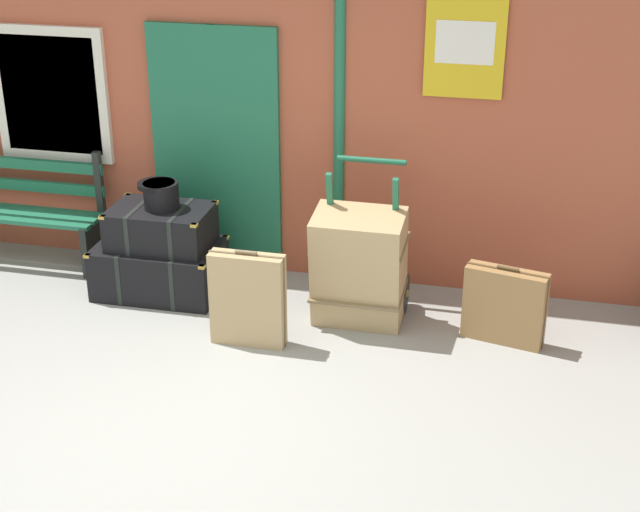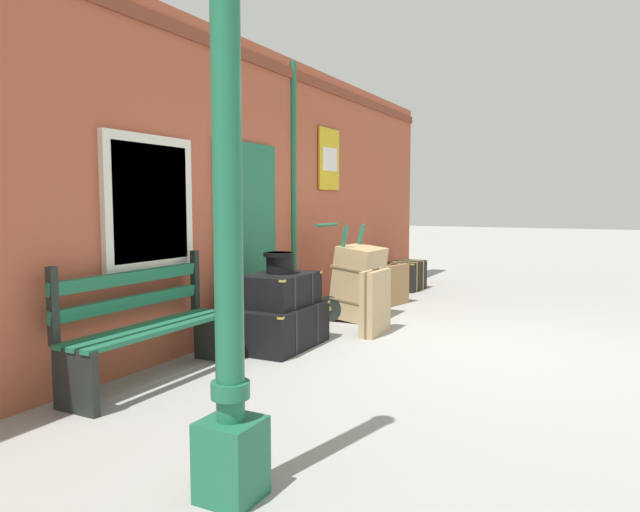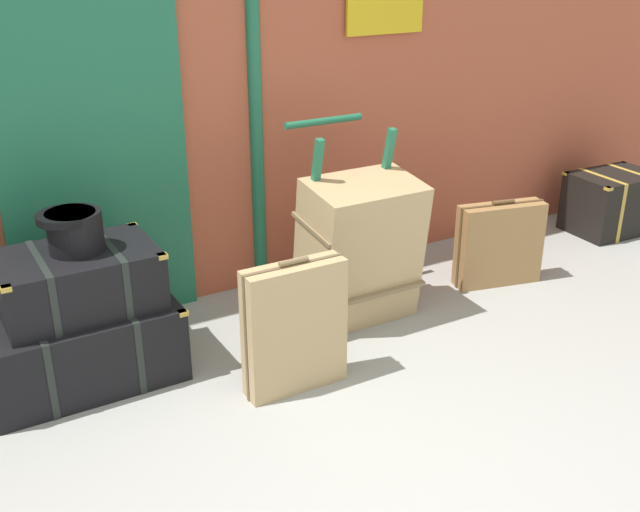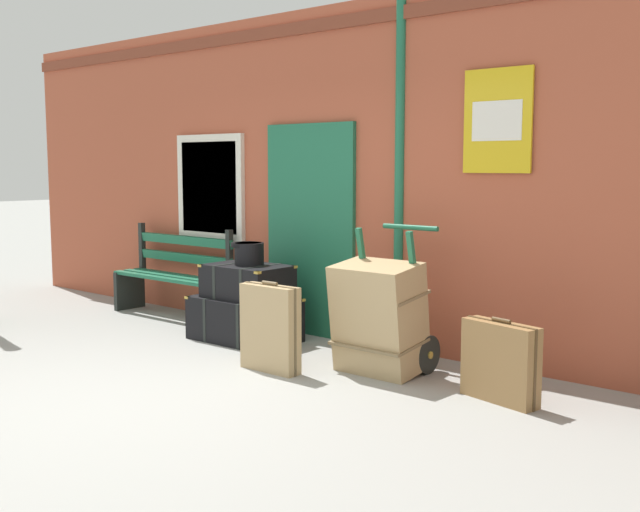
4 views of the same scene
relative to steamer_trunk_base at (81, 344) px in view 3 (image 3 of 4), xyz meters
name	(u,v)px [view 3 (image 3 of 4)]	position (x,y,z in m)	size (l,w,h in m)	color
brick_facade	(134,54)	(0.66, 0.77, 1.39)	(10.40, 0.35, 3.20)	#AD5138
steamer_trunk_base	(81,344)	(0.00, 0.00, 0.00)	(1.02, 0.66, 0.43)	black
steamer_trunk_middle	(79,280)	(0.04, 0.01, 0.37)	(0.82, 0.56, 0.33)	black
round_hatbox	(74,229)	(0.05, 0.02, 0.65)	(0.33, 0.30, 0.22)	black
porters_trolley	(344,267)	(1.69, 0.05, 0.06)	(0.71, 0.63, 1.19)	black
large_brown_trunk	(359,249)	(1.69, -0.13, 0.25)	(0.70, 0.54, 0.93)	tan
suitcase_tan	(499,244)	(2.80, -0.18, 0.08)	(0.62, 0.29, 0.62)	olive
suitcase_brown	(295,328)	(0.96, -0.65, 0.15)	(0.56, 0.16, 0.76)	tan
corner_trunk	(612,202)	(4.30, 0.13, 0.03)	(0.71, 0.52, 0.49)	black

